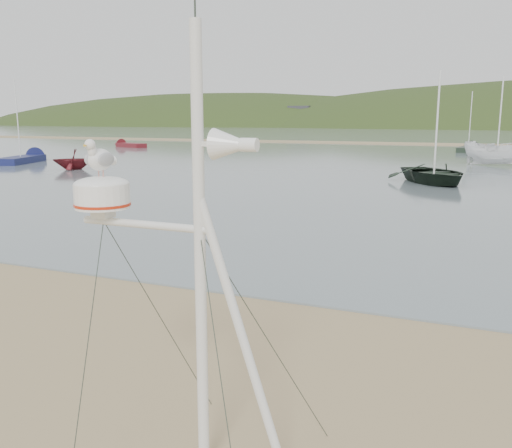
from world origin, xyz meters
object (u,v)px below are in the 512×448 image
at_px(boat_dark, 436,135).
at_px(sailboat_blue_near, 32,158).
at_px(sailboat_dark_mid, 471,148).
at_px(dinghy_red_far, 124,145).
at_px(boat_red, 73,150).
at_px(boat_white, 499,132).
at_px(mast_rig, 193,355).

distance_m(boat_dark, sailboat_blue_near, 31.46).
distance_m(sailboat_dark_mid, sailboat_blue_near, 43.11).
height_order(boat_dark, dinghy_red_far, boat_dark).
bearing_deg(dinghy_red_far, boat_red, -60.27).
height_order(boat_red, boat_white, boat_white).
height_order(boat_red, dinghy_red_far, boat_red).
height_order(mast_rig, sailboat_blue_near, sailboat_blue_near).
height_order(boat_dark, boat_red, boat_dark).
bearing_deg(sailboat_blue_near, boat_dark, -5.96).
bearing_deg(boat_white, mast_rig, -164.16).
bearing_deg(dinghy_red_far, boat_dark, -32.89).
distance_m(dinghy_red_far, sailboat_blue_near, 22.11).
bearing_deg(boat_dark, mast_rig, -123.56).
relative_size(mast_rig, dinghy_red_far, 0.87).
height_order(boat_white, dinghy_red_far, boat_white).
xyz_separation_m(dinghy_red_far, sailboat_dark_mid, (38.68, 7.55, 0.01)).
height_order(boat_dark, sailboat_blue_near, sailboat_blue_near).
bearing_deg(sailboat_blue_near, mast_rig, -43.01).
distance_m(boat_white, sailboat_dark_mid, 19.18).
distance_m(boat_white, sailboat_blue_near, 35.85).
distance_m(mast_rig, dinghy_red_far, 62.85).
bearing_deg(mast_rig, sailboat_blue_near, 136.99).
bearing_deg(sailboat_dark_mid, dinghy_red_far, -168.95).
bearing_deg(boat_red, boat_white, 80.91).
bearing_deg(mast_rig, boat_red, 133.07).
distance_m(dinghy_red_far, sailboat_dark_mid, 39.41).
bearing_deg(sailboat_dark_mid, sailboat_blue_near, -138.29).
bearing_deg(sailboat_blue_near, sailboat_dark_mid, 41.71).
xyz_separation_m(boat_dark, sailboat_dark_mid, (0.97, 31.94, -2.30)).
height_order(boat_dark, sailboat_dark_mid, sailboat_dark_mid).
relative_size(boat_dark, boat_red, 1.97).
height_order(boat_red, sailboat_dark_mid, sailboat_dark_mid).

